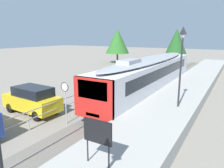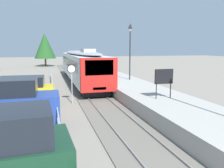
{
  "view_description": "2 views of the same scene",
  "coord_description": "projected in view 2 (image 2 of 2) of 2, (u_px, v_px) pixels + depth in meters",
  "views": [
    {
      "loc": [
        7.25,
        4.11,
        5.69
      ],
      "look_at": [
        -1.0,
        18.07,
        2.0
      ],
      "focal_mm": 34.3,
      "sensor_mm": 36.0,
      "label": 1
    },
    {
      "loc": [
        -3.63,
        -2.23,
        3.96
      ],
      "look_at": [
        0.4,
        12.07,
        1.6
      ],
      "focal_mm": 36.54,
      "sensor_mm": 36.0,
      "label": 2
    }
  ],
  "objects": [
    {
      "name": "platform_lamp_mid_platform",
      "position": [
        130.0,
        41.0,
        21.69
      ],
      "size": [
        0.34,
        0.34,
        5.35
      ],
      "color": "#232328",
      "rests_on": "station_platform"
    },
    {
      "name": "speed_limit_sign",
      "position": [
        72.0,
        74.0,
        16.08
      ],
      "size": [
        0.61,
        0.1,
        2.81
      ],
      "color": "#9EA0A5",
      "rests_on": "ground"
    },
    {
      "name": "station_platform",
      "position": [
        112.0,
        80.0,
        25.43
      ],
      "size": [
        3.9,
        60.0,
        0.9
      ],
      "primitive_type": "cube",
      "color": "#A8A59E",
      "rests_on": "ground"
    },
    {
      "name": "parked_van_blue",
      "position": [
        5.0,
        104.0,
        10.9
      ],
      "size": [
        4.93,
        2.02,
        2.51
      ],
      "color": "navy",
      "rests_on": "ground"
    },
    {
      "name": "parked_suv_yellow",
      "position": [
        20.0,
        91.0,
        15.52
      ],
      "size": [
        4.68,
        2.11,
        2.04
      ],
      "color": "gold",
      "rests_on": "ground"
    },
    {
      "name": "ground_plane",
      "position": [
        55.0,
        86.0,
        23.83
      ],
      "size": [
        160.0,
        160.0,
        0.0
      ],
      "primitive_type": "plane",
      "color": "gray"
    },
    {
      "name": "carpark_fence",
      "position": [
        55.0,
        98.0,
        14.1
      ],
      "size": [
        0.06,
        36.06,
        1.25
      ],
      "color": "#9EA0A5",
      "rests_on": "ground"
    },
    {
      "name": "commuter_train",
      "position": [
        81.0,
        64.0,
        25.93
      ],
      "size": [
        2.82,
        19.54,
        3.74
      ],
      "color": "silver",
      "rests_on": "track_rails"
    },
    {
      "name": "tree_behind_carpark",
      "position": [
        45.0,
        46.0,
        48.74
      ],
      "size": [
        4.51,
        4.51,
        7.05
      ],
      "color": "brown",
      "rests_on": "ground"
    },
    {
      "name": "platform_notice_board",
      "position": [
        164.0,
        77.0,
        13.79
      ],
      "size": [
        1.2,
        0.08,
        1.8
      ],
      "color": "#232328",
      "rests_on": "station_platform"
    },
    {
      "name": "track_rails",
      "position": [
        84.0,
        85.0,
        24.63
      ],
      "size": [
        3.2,
        60.0,
        0.14
      ],
      "color": "#6B665B",
      "rests_on": "ground"
    }
  ]
}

